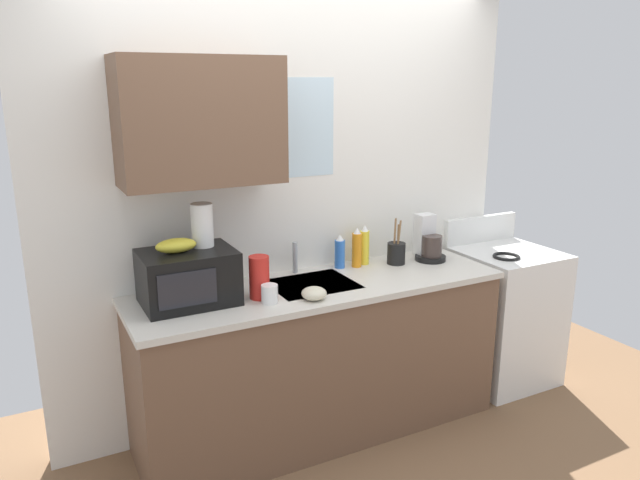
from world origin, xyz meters
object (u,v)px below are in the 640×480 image
paper_towel_roll (202,225)px  mug_white (270,294)px  stove_range (503,314)px  coffee_maker (428,243)px  dish_soap_bottle_blue (340,252)px  utensil_crock (396,253)px  dish_soap_bottle_yellow (364,246)px  cereal_canister (259,277)px  microwave (188,277)px  small_bowl (314,293)px  dish_soap_bottle_orange (357,248)px  banana_bunch (176,245)px

paper_towel_roll → mug_white: (0.26, -0.24, -0.33)m
stove_range → coffee_maker: size_ratio=3.86×
dish_soap_bottle_blue → utensil_crock: bearing=-14.5°
dish_soap_bottle_blue → dish_soap_bottle_yellow: bearing=-1.8°
stove_range → mug_white: bearing=-175.3°
cereal_canister → utensil_crock: size_ratio=0.78×
stove_range → mug_white: size_ratio=11.37×
microwave → mug_white: size_ratio=4.84×
paper_towel_roll → small_bowl: bearing=-32.1°
dish_soap_bottle_blue → dish_soap_bottle_orange: bearing=-17.1°
microwave → banana_bunch: banana_bunch is taller
coffee_maker → utensil_crock: size_ratio=0.98×
microwave → dish_soap_bottle_blue: 0.97m
microwave → utensil_crock: utensil_crock is taller
utensil_crock → dish_soap_bottle_yellow: bearing=154.5°
mug_white → dish_soap_bottle_orange: bearing=24.5°
utensil_crock → small_bowl: bearing=-156.2°
dish_soap_bottle_yellow → mug_white: dish_soap_bottle_yellow is taller
banana_bunch → dish_soap_bottle_yellow: bearing=7.4°
microwave → dish_soap_bottle_orange: 1.06m
dish_soap_bottle_blue → dish_soap_bottle_yellow: dish_soap_bottle_yellow is taller
microwave → small_bowl: (0.58, -0.25, -0.10)m
microwave → utensil_crock: size_ratio=1.62×
paper_towel_roll → small_bowl: paper_towel_roll is taller
dish_soap_bottle_orange → dish_soap_bottle_yellow: 0.07m
mug_white → utensil_crock: (0.94, 0.26, 0.02)m
dish_soap_bottle_orange → banana_bunch: bearing=-173.4°
cereal_canister → utensil_crock: 0.98m
microwave → dish_soap_bottle_orange: bearing=7.0°
banana_bunch → cereal_canister: 0.45m
stove_range → coffee_maker: bearing=169.8°
microwave → dish_soap_bottle_yellow: microwave is taller
paper_towel_roll → dish_soap_bottle_orange: 1.00m
stove_range → dish_soap_bottle_yellow: dish_soap_bottle_yellow is taller
dish_soap_bottle_blue → mug_white: size_ratio=2.14×
dish_soap_bottle_orange → cereal_canister: 0.75m
banana_bunch → mug_white: banana_bunch is taller
banana_bunch → microwave: bearing=-1.8°
dish_soap_bottle_yellow → utensil_crock: 0.20m
dish_soap_bottle_yellow → banana_bunch: bearing=-172.6°
coffee_maker → paper_towel_roll: bearing=-179.7°
paper_towel_roll → mug_white: 0.48m
dish_soap_bottle_yellow → small_bowl: (-0.55, -0.40, -0.08)m
coffee_maker → utensil_crock: bearing=177.2°
stove_range → dish_soap_bottle_orange: dish_soap_bottle_orange is taller
paper_towel_roll → mug_white: paper_towel_roll is taller
dish_soap_bottle_yellow → cereal_canister: dish_soap_bottle_yellow is taller
stove_range → dish_soap_bottle_yellow: size_ratio=4.46×
microwave → paper_towel_roll: size_ratio=2.09×
microwave → dish_soap_bottle_yellow: size_ratio=1.90×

